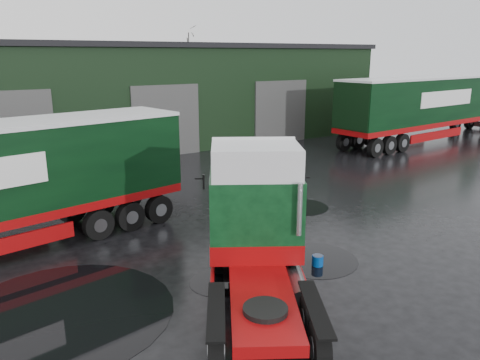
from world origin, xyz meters
name	(u,v)px	position (x,y,z in m)	size (l,w,h in m)	color
ground	(289,244)	(0.00, 0.00, 0.00)	(100.00, 100.00, 0.00)	black
warehouse	(130,93)	(2.00, 20.00, 3.16)	(32.40, 12.40, 6.30)	black
hero_tractor	(260,237)	(-2.99, -2.79, 1.81)	(2.47, 5.82, 3.61)	#0B3417
lorry_right	(415,111)	(17.00, 9.00, 2.14)	(2.82, 16.30, 4.28)	silver
wash_bucket	(318,261)	(-0.28, -1.65, 0.15)	(0.31, 0.31, 0.29)	#063C93
tree_back_b	(177,75)	(10.00, 30.00, 3.75)	(4.40, 4.40, 7.50)	black
puddle_0	(314,259)	(-0.11, -1.30, 0.00)	(2.48, 2.48, 0.01)	black
puddle_1	(301,207)	(2.58, 2.60, 0.00)	(2.08, 2.08, 0.01)	black
puddle_2	(60,314)	(-6.84, -0.51, 0.00)	(5.07, 5.07, 0.01)	black
puddle_4	(220,282)	(-3.04, -1.08, 0.00)	(1.60, 1.60, 0.01)	black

